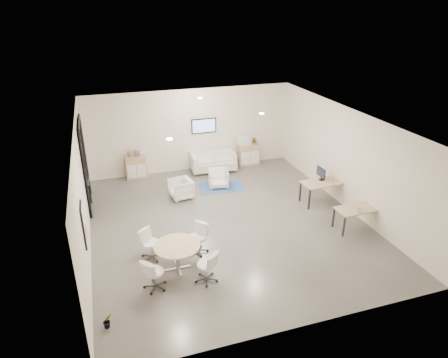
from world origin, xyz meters
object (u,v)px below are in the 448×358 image
at_px(sideboard_left, 136,167).
at_px(sideboard_right, 248,154).
at_px(desk_front, 357,210).
at_px(armchair_right, 218,178).
at_px(loveseat, 213,162).
at_px(round_table, 177,248).
at_px(desk_rear, 324,184).
at_px(armchair_left, 181,188).

distance_m(sideboard_left, sideboard_right, 4.54).
distance_m(sideboard_right, desk_front, 5.85).
height_order(sideboard_right, armchair_right, sideboard_right).
relative_size(loveseat, round_table, 1.56).
bearing_deg(armchair_right, desk_rear, -25.89).
bearing_deg(desk_rear, sideboard_left, 141.26).
height_order(armchair_left, round_table, armchair_left).
height_order(sideboard_left, armchair_right, sideboard_left).
relative_size(desk_rear, round_table, 1.29).
xyz_separation_m(desk_rear, desk_front, (0.07, -1.79, -0.08)).
xyz_separation_m(sideboard_left, desk_front, (5.74, -5.73, 0.17)).
xyz_separation_m(loveseat, desk_rear, (2.71, -3.73, 0.32)).
bearing_deg(desk_rear, round_table, -162.40).
distance_m(sideboard_right, loveseat, 1.59).
xyz_separation_m(loveseat, armchair_left, (-1.72, -1.96, 0.01)).
height_order(sideboard_left, sideboard_right, sideboard_right).
bearing_deg(sideboard_right, round_table, -124.91).
distance_m(sideboard_right, armchair_left, 3.94).
bearing_deg(desk_front, desk_rear, 90.91).
distance_m(armchair_left, desk_rear, 4.78).
distance_m(desk_rear, round_table, 5.75).
distance_m(sideboard_left, armchair_right, 3.22).
distance_m(sideboard_left, round_table, 6.07).
bearing_deg(round_table, sideboard_left, 93.08).
bearing_deg(armchair_right, round_table, -107.60).
distance_m(sideboard_right, desk_rear, 4.10).
bearing_deg(desk_front, armchair_left, 140.49).
relative_size(armchair_left, armchair_right, 1.05).
relative_size(sideboard_right, loveseat, 0.49).
bearing_deg(armchair_left, desk_rear, 59.01).
relative_size(loveseat, desk_front, 1.38).
bearing_deg(desk_rear, sideboard_right, 102.14).
bearing_deg(round_table, desk_rear, 21.54).
height_order(armchair_right, desk_rear, desk_rear).
relative_size(armchair_right, desk_rear, 0.47).
xyz_separation_m(sideboard_right, loveseat, (-1.57, -0.20, -0.08)).
height_order(sideboard_right, loveseat, sideboard_right).
height_order(armchair_left, desk_front, armchair_left).
bearing_deg(desk_rear, armchair_left, 154.32).
xyz_separation_m(desk_rear, round_table, (-5.35, -2.11, -0.06)).
height_order(desk_rear, desk_front, desk_rear).
distance_m(armchair_right, desk_rear, 3.71).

